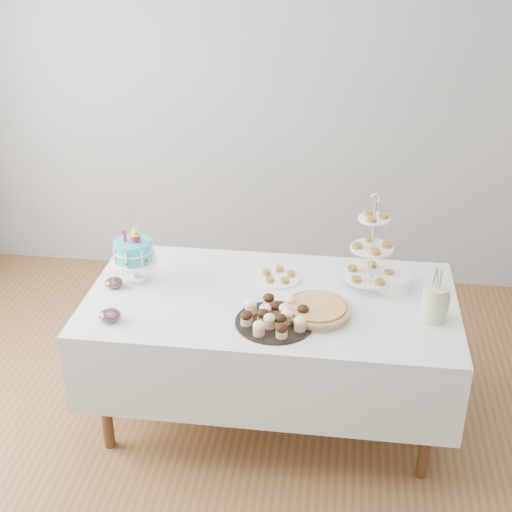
# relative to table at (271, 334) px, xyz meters

# --- Properties ---
(floor) EXTENTS (5.00, 5.00, 0.00)m
(floor) POSITION_rel_table_xyz_m (0.00, -0.30, -0.54)
(floor) COLOR brown
(floor) RESTS_ON ground
(walls) EXTENTS (5.04, 4.04, 2.70)m
(walls) POSITION_rel_table_xyz_m (0.00, -0.30, 0.81)
(walls) COLOR #949699
(walls) RESTS_ON floor
(table) EXTENTS (1.92, 1.02, 0.77)m
(table) POSITION_rel_table_xyz_m (0.00, 0.00, 0.00)
(table) COLOR silver
(table) RESTS_ON floor
(birthday_cake) EXTENTS (0.26, 0.26, 0.39)m
(birthday_cake) POSITION_rel_table_xyz_m (-0.75, 0.09, 0.33)
(birthday_cake) COLOR white
(birthday_cake) RESTS_ON table
(cupcake_tray) EXTENTS (0.39, 0.39, 0.09)m
(cupcake_tray) POSITION_rel_table_xyz_m (0.05, -0.25, 0.27)
(cupcake_tray) COLOR black
(cupcake_tray) RESTS_ON table
(pie) EXTENTS (0.35, 0.35, 0.05)m
(pie) POSITION_rel_table_xyz_m (0.25, -0.15, 0.26)
(pie) COLOR tan
(pie) RESTS_ON table
(tiered_stand) EXTENTS (0.27, 0.27, 0.53)m
(tiered_stand) POSITION_rel_table_xyz_m (0.51, 0.19, 0.45)
(tiered_stand) COLOR silver
(tiered_stand) RESTS_ON table
(plate_stack) EXTENTS (0.19, 0.19, 0.07)m
(plate_stack) POSITION_rel_table_xyz_m (0.63, 0.19, 0.26)
(plate_stack) COLOR white
(plate_stack) RESTS_ON table
(pastry_plate) EXTENTS (0.24, 0.24, 0.04)m
(pastry_plate) POSITION_rel_table_xyz_m (0.02, 0.20, 0.24)
(pastry_plate) COLOR white
(pastry_plate) RESTS_ON table
(jam_bowl_a) EXTENTS (0.11, 0.11, 0.06)m
(jam_bowl_a) POSITION_rel_table_xyz_m (-0.76, -0.33, 0.26)
(jam_bowl_a) COLOR silver
(jam_bowl_a) RESTS_ON table
(jam_bowl_b) EXTENTS (0.09, 0.09, 0.06)m
(jam_bowl_b) POSITION_rel_table_xyz_m (-0.84, -0.01, 0.25)
(jam_bowl_b) COLOR silver
(jam_bowl_b) RESTS_ON table
(utensil_pitcher) EXTENTS (0.13, 0.12, 0.28)m
(utensil_pitcher) POSITION_rel_table_xyz_m (0.82, -0.11, 0.33)
(utensil_pitcher) COLOR white
(utensil_pitcher) RESTS_ON table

